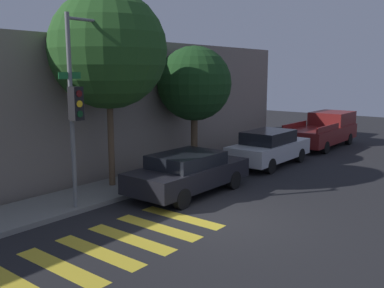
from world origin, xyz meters
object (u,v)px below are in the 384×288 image
object	(u,v)px
sedan_middle	(269,147)
tree_midblock	(194,84)
pickup_truck	(324,130)
sedan_near_corner	(188,172)
traffic_light_pole	(85,86)
tree_near_corner	(108,50)

from	to	relation	value
sedan_middle	tree_midblock	bearing A→B (deg)	131.32
pickup_truck	tree_midblock	size ratio (longest dim) A/B	1.10
sedan_near_corner	tree_midblock	distance (m)	4.89
pickup_truck	tree_midblock	distance (m)	8.80
traffic_light_pole	tree_midblock	world-z (taller)	traffic_light_pole
traffic_light_pole	tree_midblock	xyz separation A→B (m)	(6.28, 1.09, -0.11)
sedan_near_corner	tree_midblock	bearing A→B (deg)	35.34
pickup_truck	tree_midblock	bearing A→B (deg)	163.74
traffic_light_pole	tree_midblock	bearing A→B (deg)	9.85
sedan_near_corner	sedan_middle	distance (m)	5.41
sedan_middle	pickup_truck	world-z (taller)	pickup_truck
traffic_light_pole	sedan_middle	xyz separation A→B (m)	(8.36, -1.27, -2.75)
sedan_near_corner	pickup_truck	xyz separation A→B (m)	(11.42, 0.00, 0.15)
tree_near_corner	tree_midblock	distance (m)	4.62
sedan_near_corner	sedan_middle	world-z (taller)	sedan_middle
sedan_middle	tree_near_corner	world-z (taller)	tree_near_corner
sedan_middle	tree_near_corner	size ratio (longest dim) A/B	0.67
tree_near_corner	tree_midblock	xyz separation A→B (m)	(4.47, 0.00, -1.17)
sedan_near_corner	sedan_middle	size ratio (longest dim) A/B	1.01
sedan_middle	pickup_truck	size ratio (longest dim) A/B	0.80
sedan_middle	tree_near_corner	xyz separation A→B (m)	(-6.55, 2.36, 3.81)
traffic_light_pole	pickup_truck	bearing A→B (deg)	-5.05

